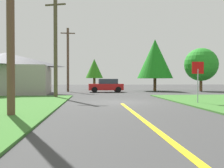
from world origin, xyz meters
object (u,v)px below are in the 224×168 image
(car_approaching_junction, at_px, (106,86))
(oak_tree_right, at_px, (155,59))
(utility_pole_far, at_px, (68,59))
(utility_pole_mid, at_px, (56,46))
(barn, at_px, (6,73))
(oak_tree_left, at_px, (201,65))
(pine_tree_center, at_px, (94,69))
(stop_sign, at_px, (198,74))

(car_approaching_junction, xyz_separation_m, oak_tree_right, (6.67, 2.23, 3.52))
(car_approaching_junction, height_order, utility_pole_far, utility_pole_far)
(utility_pole_mid, relative_size, utility_pole_far, 1.04)
(oak_tree_right, bearing_deg, utility_pole_mid, -136.92)
(car_approaching_junction, distance_m, barn, 11.22)
(oak_tree_left, distance_m, pine_tree_center, 15.65)
(barn, bearing_deg, utility_pole_mid, -41.65)
(car_approaching_junction, height_order, utility_pole_mid, utility_pole_mid)
(oak_tree_left, xyz_separation_m, pine_tree_center, (-14.14, 6.70, -0.27))
(utility_pole_mid, height_order, oak_tree_left, utility_pole_mid)
(oak_tree_right, bearing_deg, oak_tree_left, -5.69)
(utility_pole_mid, relative_size, pine_tree_center, 1.75)
(utility_pole_mid, height_order, oak_tree_right, utility_pole_mid)
(utility_pole_mid, relative_size, barn, 0.91)
(stop_sign, distance_m, barn, 19.04)
(car_approaching_junction, distance_m, utility_pole_far, 6.05)
(oak_tree_left, bearing_deg, oak_tree_right, 174.31)
(pine_tree_center, bearing_deg, car_approaching_junction, -80.73)
(stop_sign, height_order, oak_tree_right, oak_tree_right)
(stop_sign, distance_m, pine_tree_center, 23.66)
(utility_pole_mid, height_order, barn, utility_pole_mid)
(utility_pole_mid, xyz_separation_m, pine_tree_center, (3.42, 16.80, -1.05))
(stop_sign, distance_m, utility_pole_far, 18.86)
(oak_tree_left, relative_size, pine_tree_center, 1.20)
(stop_sign, relative_size, pine_tree_center, 0.54)
(utility_pole_far, height_order, oak_tree_left, utility_pole_far)
(utility_pole_mid, distance_m, oak_tree_right, 15.67)
(pine_tree_center, height_order, barn, pine_tree_center)
(utility_pole_far, bearing_deg, stop_sign, -59.61)
(utility_pole_far, distance_m, barn, 7.89)
(oak_tree_left, relative_size, barn, 0.62)
(oak_tree_right, distance_m, barn, 18.30)
(oak_tree_right, height_order, barn, oak_tree_right)
(utility_pole_far, relative_size, oak_tree_right, 1.16)
(pine_tree_center, bearing_deg, utility_pole_mid, -101.50)
(pine_tree_center, bearing_deg, utility_pole_far, -117.06)
(car_approaching_junction, bearing_deg, utility_pole_mid, 58.16)
(pine_tree_center, bearing_deg, oak_tree_left, -25.36)
(pine_tree_center, distance_m, oak_tree_right, 10.14)
(stop_sign, height_order, oak_tree_left, oak_tree_left)
(utility_pole_far, distance_m, pine_tree_center, 7.56)
(stop_sign, height_order, car_approaching_junction, stop_sign)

